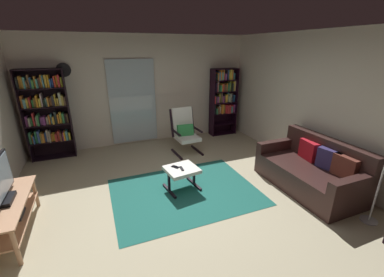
{
  "coord_description": "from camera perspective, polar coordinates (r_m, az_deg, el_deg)",
  "views": [
    {
      "loc": [
        -1.17,
        -3.17,
        2.29
      ],
      "look_at": [
        0.39,
        0.68,
        0.76
      ],
      "focal_mm": 23.07,
      "sensor_mm": 36.0,
      "label": 1
    }
  ],
  "objects": [
    {
      "name": "ground_plane",
      "position": [
        4.08,
        -1.52,
        -13.87
      ],
      "size": [
        7.02,
        7.02,
        0.0
      ],
      "primitive_type": "plane",
      "color": "tan"
    },
    {
      "name": "wall_back",
      "position": [
        6.26,
        -11.18,
        10.79
      ],
      "size": [
        5.6,
        0.06,
        2.6
      ],
      "primitive_type": "cube",
      "color": "beige",
      "rests_on": "ground"
    },
    {
      "name": "wall_right",
      "position": [
        5.1,
        28.26,
        6.66
      ],
      "size": [
        0.06,
        6.0,
        2.6
      ],
      "primitive_type": "cube",
      "color": "beige",
      "rests_on": "ground"
    },
    {
      "name": "glass_door_panel",
      "position": [
        6.19,
        -13.47,
        8.17
      ],
      "size": [
        1.1,
        0.01,
        2.0
      ],
      "primitive_type": "cube",
      "color": "silver"
    },
    {
      "name": "area_rug",
      "position": [
        4.27,
        -1.6,
        -12.15
      ],
      "size": [
        2.37,
        1.78,
        0.01
      ],
      "primitive_type": "cube",
      "color": "#1D5F54",
      "rests_on": "ground"
    },
    {
      "name": "tv_stand",
      "position": [
        3.99,
        -36.75,
        -13.6
      ],
      "size": [
        0.48,
        1.29,
        0.5
      ],
      "color": "tan",
      "rests_on": "ground"
    },
    {
      "name": "bookshelf_near_tv",
      "position": [
        6.03,
        -30.58,
        5.31
      ],
      "size": [
        0.87,
        0.3,
        1.9
      ],
      "color": "black",
      "rests_on": "ground"
    },
    {
      "name": "bookshelf_near_sofa",
      "position": [
        6.8,
        7.23,
        9.5
      ],
      "size": [
        0.71,
        0.3,
        1.79
      ],
      "color": "black",
      "rests_on": "ground"
    },
    {
      "name": "leather_sofa",
      "position": [
        4.72,
        25.89,
        -6.75
      ],
      "size": [
        0.9,
        1.72,
        0.86
      ],
      "color": "#351F1D",
      "rests_on": "ground"
    },
    {
      "name": "lounge_armchair",
      "position": [
        5.62,
        -1.66,
        2.06
      ],
      "size": [
        0.6,
        0.68,
        1.02
      ],
      "color": "black",
      "rests_on": "ground"
    },
    {
      "name": "ottoman",
      "position": [
        4.2,
        -2.39,
        -7.67
      ],
      "size": [
        0.58,
        0.55,
        0.39
      ],
      "color": "white",
      "rests_on": "ground"
    },
    {
      "name": "tv_remote",
      "position": [
        4.14,
        -2.41,
        -6.95
      ],
      "size": [
        0.04,
        0.15,
        0.02
      ],
      "primitive_type": "cube",
      "rotation": [
        0.0,
        0.0,
        -0.03
      ],
      "color": "black",
      "rests_on": "ottoman"
    },
    {
      "name": "cell_phone",
      "position": [
        4.21,
        -3.88,
        -6.56
      ],
      "size": [
        0.13,
        0.15,
        0.01
      ],
      "primitive_type": "cube",
      "rotation": [
        0.0,
        0.0,
        0.59
      ],
      "color": "black",
      "rests_on": "ottoman"
    },
    {
      "name": "wall_clock",
      "position": [
        6.03,
        -27.56,
        13.89
      ],
      "size": [
        0.29,
        0.03,
        0.29
      ],
      "color": "silver"
    }
  ]
}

